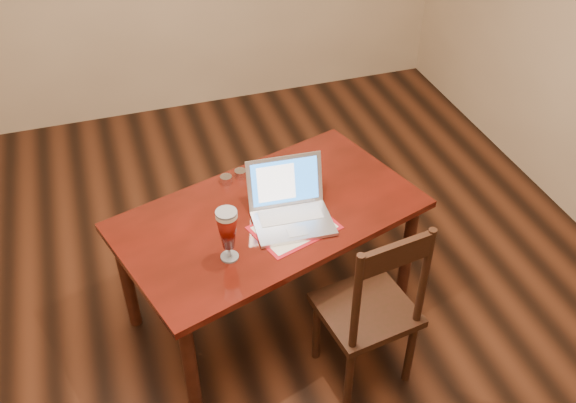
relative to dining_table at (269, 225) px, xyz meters
name	(u,v)px	position (x,y,z in m)	size (l,w,h in m)	color
ground	(241,350)	(-0.23, -0.22, -0.60)	(5.00, 5.00, 0.00)	black
room_shell	(217,16)	(-0.23, -0.22, 1.16)	(4.51, 5.01, 2.71)	tan
dining_table	(269,225)	(0.00, 0.00, 0.00)	(1.60, 1.19, 0.93)	#52110B
dining_chair	(371,310)	(0.31, -0.53, -0.15)	(0.46, 0.44, 0.96)	black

